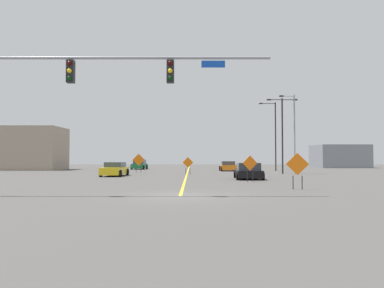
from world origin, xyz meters
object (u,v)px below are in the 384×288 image
street_lamp_mid_left (283,129)px  construction_sign_left_lane (139,161)px  car_orange_far (228,166)px  traffic_signal_assembly (74,83)px  car_black_passing (249,171)px  construction_sign_left_shoulder (298,166)px  car_yellow_near (115,169)px  car_green_mid (140,165)px  street_lamp_far_right (275,133)px  construction_sign_median_far (188,163)px  construction_sign_right_shoulder (250,165)px  street_lamp_far_left (294,130)px

street_lamp_mid_left → construction_sign_left_lane: size_ratio=3.74×
car_orange_far → traffic_signal_assembly: bearing=-108.3°
car_black_passing → construction_sign_left_lane: bearing=130.7°
construction_sign_left_shoulder → car_black_passing: (-1.25, 9.60, -0.66)m
car_orange_far → car_black_passing: (-0.06, -17.62, 0.02)m
street_lamp_mid_left → car_yellow_near: bearing=-164.7°
car_green_mid → street_lamp_far_right: bearing=-20.0°
construction_sign_median_far → car_black_passing: (5.03, -7.82, -0.51)m
street_lamp_mid_left → construction_sign_right_shoulder: street_lamp_mid_left is taller
traffic_signal_assembly → car_green_mid: size_ratio=3.49×
car_yellow_near → car_orange_far: (12.01, 12.78, -0.02)m
street_lamp_far_left → construction_sign_left_lane: (-17.05, 3.64, -3.25)m
construction_sign_median_far → car_orange_far: construction_sign_median_far is taller
construction_sign_left_lane → car_yellow_near: construction_sign_left_lane is taller
construction_sign_left_shoulder → construction_sign_left_lane: bearing=118.6°
construction_sign_left_shoulder → car_orange_far: bearing=92.5°
construction_sign_left_shoulder → construction_sign_median_far: 18.52m
construction_sign_right_shoulder → construction_sign_left_lane: construction_sign_left_lane is taller
construction_sign_left_shoulder → construction_sign_left_lane: (-12.07, 22.17, 0.10)m
street_lamp_mid_left → construction_sign_left_shoulder: street_lamp_mid_left is taller
traffic_signal_assembly → construction_sign_median_far: bearing=76.4°
street_lamp_far_right → car_black_passing: size_ratio=2.00×
construction_sign_median_far → car_orange_far: bearing=62.6°
street_lamp_mid_left → car_black_passing: size_ratio=1.83×
street_lamp_mid_left → street_lamp_far_left: street_lamp_far_left is taller
car_green_mid → traffic_signal_assembly: bearing=-86.5°
street_lamp_mid_left → car_orange_far: (-5.13, 8.08, -4.22)m
street_lamp_far_left → car_orange_far: (-6.17, 8.69, -4.04)m
construction_sign_left_lane → car_yellow_near: 7.85m
traffic_signal_assembly → construction_sign_right_shoulder: size_ratio=7.33×
car_yellow_near → car_orange_far: car_yellow_near is taller
car_orange_far → construction_sign_left_shoulder: bearing=-87.5°
construction_sign_left_shoulder → car_green_mid: size_ratio=0.50×
traffic_signal_assembly → street_lamp_mid_left: size_ratio=1.72×
street_lamp_mid_left → car_green_mid: 23.38m
street_lamp_far_right → street_lamp_far_left: street_lamp_far_right is taller
traffic_signal_assembly → construction_sign_right_shoulder: (9.68, 9.64, -3.98)m
car_yellow_near → car_orange_far: 17.54m
construction_sign_left_shoulder → car_black_passing: 9.71m
car_green_mid → street_lamp_mid_left: bearing=-40.1°
street_lamp_far_left → construction_sign_right_shoulder: street_lamp_far_left is taller
construction_sign_median_far → car_green_mid: 18.12m
construction_sign_right_shoulder → street_lamp_far_left: bearing=61.8°
street_lamp_far_left → construction_sign_median_far: street_lamp_far_left is taller
traffic_signal_assembly → car_yellow_near: size_ratio=3.04×
construction_sign_right_shoulder → car_yellow_near: size_ratio=0.42×
construction_sign_left_lane → traffic_signal_assembly: bearing=-88.4°
construction_sign_median_far → construction_sign_left_lane: bearing=140.6°
street_lamp_far_left → street_lamp_mid_left: bearing=149.5°
construction_sign_left_shoulder → construction_sign_right_shoulder: 6.37m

